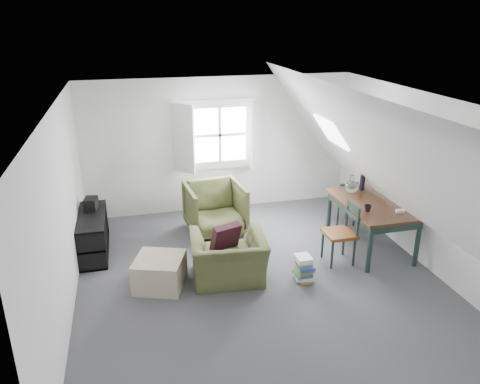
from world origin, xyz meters
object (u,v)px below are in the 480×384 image
object	(u,v)px
armchair_far	(216,232)
magazine_stack	(304,268)
ottoman	(160,272)
dining_chair_near	(342,232)
dining_chair_far	(344,201)
dining_table	(372,209)
media_shelf	(93,237)
armchair_near	(228,279)

from	to	relation	value
armchair_far	magazine_stack	bearing A→B (deg)	-68.97
ottoman	dining_chair_near	xyz separation A→B (m)	(2.71, 0.04, 0.27)
ottoman	dining_chair_far	xyz separation A→B (m)	(3.35, 1.28, 0.22)
ottoman	dining_chair_far	bearing A→B (deg)	20.94
dining_table	armchair_far	bearing A→B (deg)	156.22
dining_chair_far	media_shelf	distance (m)	4.27
dining_chair_near	armchair_near	bearing A→B (deg)	-87.27
ottoman	magazine_stack	world-z (taller)	ottoman
armchair_far	dining_table	size ratio (longest dim) A/B	0.61
armchair_far	magazine_stack	distance (m)	2.06
ottoman	media_shelf	distance (m)	1.50
media_shelf	dining_chair_far	bearing A→B (deg)	4.29
ottoman	dining_chair_near	size ratio (longest dim) A/B	0.69
media_shelf	magazine_stack	distance (m)	3.28
dining_table	dining_chair_far	distance (m)	0.98
ottoman	dining_chair_far	world-z (taller)	dining_chair_far
ottoman	magazine_stack	distance (m)	2.01
dining_chair_near	media_shelf	xyz separation A→B (m)	(-3.63, 1.15, -0.20)
armchair_far	magazine_stack	world-z (taller)	armchair_far
armchair_near	dining_chair_far	xyz separation A→B (m)	(2.40, 1.35, 0.43)
dining_chair_near	magazine_stack	world-z (taller)	dining_chair_near
armchair_near	ottoman	bearing A→B (deg)	1.68
armchair_far	ottoman	world-z (taller)	armchair_far
armchair_near	dining_chair_far	bearing A→B (deg)	-145.14
ottoman	media_shelf	bearing A→B (deg)	127.69
armchair_near	dining_table	xyz separation A→B (m)	(2.40, 0.40, 0.68)
dining_chair_near	dining_table	bearing A→B (deg)	114.29
dining_chair_far	media_shelf	xyz separation A→B (m)	(-4.27, -0.09, -0.14)
magazine_stack	dining_table	bearing A→B (deg)	26.37
armchair_far	dining_chair_near	world-z (taller)	dining_chair_near
armchair_far	ottoman	bearing A→B (deg)	-130.60
dining_table	ottoman	bearing A→B (deg)	-170.87
armchair_near	dining_chair_far	distance (m)	2.78
media_shelf	ottoman	bearing A→B (deg)	-49.27
dining_chair_near	magazine_stack	size ratio (longest dim) A/B	2.53
armchair_near	dining_chair_near	bearing A→B (deg)	-171.04
dining_chair_far	dining_chair_near	bearing A→B (deg)	64.95
armchair_far	dining_chair_near	xyz separation A→B (m)	(1.63, -1.46, 0.48)
armchair_far	dining_chair_far	world-z (taller)	dining_chair_far
dining_table	media_shelf	xyz separation A→B (m)	(-4.27, 0.85, -0.39)
dining_chair_far	dining_chair_near	distance (m)	1.40
dining_chair_near	ottoman	bearing A→B (deg)	-89.82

